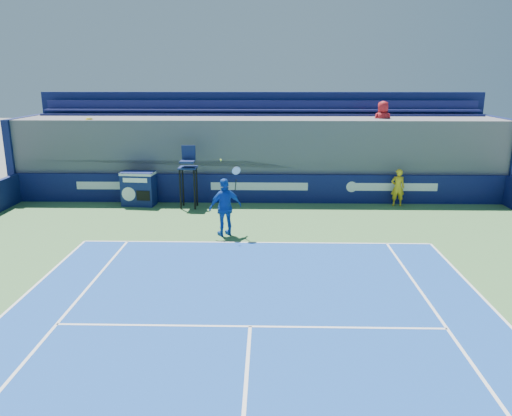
{
  "coord_description": "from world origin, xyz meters",
  "views": [
    {
      "loc": [
        0.35,
        -3.09,
        5.11
      ],
      "look_at": [
        0.0,
        11.5,
        1.25
      ],
      "focal_mm": 35.0,
      "sensor_mm": 36.0,
      "label": 1
    }
  ],
  "objects_px": {
    "umpire_chair": "(188,170)",
    "match_clock": "(139,188)",
    "tennis_player": "(225,207)",
    "ball_person": "(398,187)"
  },
  "relations": [
    {
      "from": "match_clock",
      "to": "tennis_player",
      "type": "height_order",
      "value": "tennis_player"
    },
    {
      "from": "match_clock",
      "to": "umpire_chair",
      "type": "relative_size",
      "value": 0.56
    },
    {
      "from": "match_clock",
      "to": "umpire_chair",
      "type": "bearing_deg",
      "value": -7.69
    },
    {
      "from": "ball_person",
      "to": "tennis_player",
      "type": "height_order",
      "value": "tennis_player"
    },
    {
      "from": "match_clock",
      "to": "umpire_chair",
      "type": "xyz_separation_m",
      "value": [
        2.09,
        -0.28,
        0.79
      ]
    },
    {
      "from": "match_clock",
      "to": "umpire_chair",
      "type": "distance_m",
      "value": 2.25
    },
    {
      "from": "umpire_chair",
      "to": "match_clock",
      "type": "bearing_deg",
      "value": 172.31
    },
    {
      "from": "ball_person",
      "to": "umpire_chair",
      "type": "bearing_deg",
      "value": 5.17
    },
    {
      "from": "tennis_player",
      "to": "umpire_chair",
      "type": "bearing_deg",
      "value": 116.03
    },
    {
      "from": "match_clock",
      "to": "umpire_chair",
      "type": "height_order",
      "value": "umpire_chair"
    }
  ]
}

